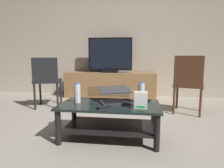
# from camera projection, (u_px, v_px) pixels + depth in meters

# --- Properties ---
(ground_plane) EXTENTS (7.68, 7.68, 0.00)m
(ground_plane) POSITION_uv_depth(u_px,v_px,m) (106.00, 131.00, 2.44)
(ground_plane) COLOR #9E9384
(back_wall) EXTENTS (6.40, 0.12, 2.80)m
(back_wall) POSITION_uv_depth(u_px,v_px,m) (123.00, 34.00, 4.52)
(back_wall) COLOR #B2A38C
(back_wall) RESTS_ON ground
(coffee_table) EXTENTS (1.09, 0.60, 0.39)m
(coffee_table) POSITION_uv_depth(u_px,v_px,m) (110.00, 115.00, 2.21)
(coffee_table) COLOR black
(coffee_table) RESTS_ON ground
(media_cabinet) EXTENTS (1.98, 0.46, 0.55)m
(media_cabinet) POSITION_uv_depth(u_px,v_px,m) (110.00, 85.00, 4.40)
(media_cabinet) COLOR olive
(media_cabinet) RESTS_ON ground
(television) EXTENTS (0.95, 0.20, 0.75)m
(television) POSITION_uv_depth(u_px,v_px,m) (110.00, 56.00, 4.29)
(television) COLOR black
(television) RESTS_ON media_cabinet
(dining_chair) EXTENTS (0.55, 0.55, 0.92)m
(dining_chair) POSITION_uv_depth(u_px,v_px,m) (189.00, 82.00, 3.09)
(dining_chair) COLOR #59331E
(dining_chair) RESTS_ON ground
(side_chair) EXTENTS (0.53, 0.53, 0.89)m
(side_chair) POSITION_uv_depth(u_px,v_px,m) (47.00, 79.00, 3.47)
(side_chair) COLOR black
(side_chair) RESTS_ON ground
(laptop) EXTENTS (0.49, 0.49, 0.16)m
(laptop) POSITION_uv_depth(u_px,v_px,m) (116.00, 97.00, 2.29)
(laptop) COLOR #333338
(laptop) RESTS_ON coffee_table
(router_box) EXTENTS (0.13, 0.09, 0.17)m
(router_box) POSITION_uv_depth(u_px,v_px,m) (141.00, 100.00, 2.00)
(router_box) COLOR white
(router_box) RESTS_ON coffee_table
(water_bottle_near) EXTENTS (0.07, 0.07, 0.25)m
(water_bottle_near) POSITION_uv_depth(u_px,v_px,m) (141.00, 94.00, 2.17)
(water_bottle_near) COLOR silver
(water_bottle_near) RESTS_ON coffee_table
(water_bottle_far) EXTENTS (0.07, 0.07, 0.23)m
(water_bottle_far) POSITION_uv_depth(u_px,v_px,m) (77.00, 93.00, 2.24)
(water_bottle_far) COLOR silver
(water_bottle_far) RESTS_ON coffee_table
(cell_phone) EXTENTS (0.10, 0.15, 0.01)m
(cell_phone) POSITION_uv_depth(u_px,v_px,m) (147.00, 101.00, 2.33)
(cell_phone) COLOR black
(cell_phone) RESTS_ON coffee_table
(tv_remote) EXTENTS (0.14, 0.15, 0.02)m
(tv_remote) POSITION_uv_depth(u_px,v_px,m) (104.00, 107.00, 2.02)
(tv_remote) COLOR black
(tv_remote) RESTS_ON coffee_table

